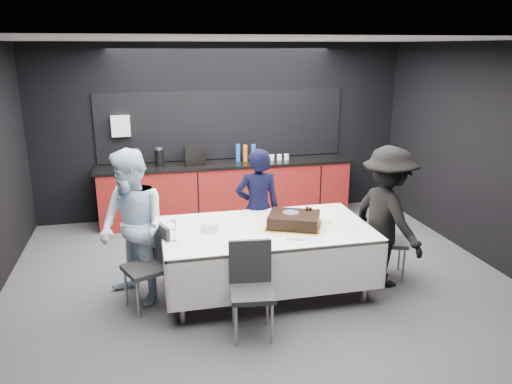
# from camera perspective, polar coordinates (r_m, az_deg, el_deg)

# --- Properties ---
(ground) EXTENTS (6.00, 6.00, 0.00)m
(ground) POSITION_cam_1_polar(r_m,az_deg,el_deg) (6.27, 0.21, -9.50)
(ground) COLOR #47474D
(ground) RESTS_ON ground
(room_shell) EXTENTS (6.04, 5.04, 2.82)m
(room_shell) POSITION_cam_1_polar(r_m,az_deg,el_deg) (5.71, 0.23, 7.53)
(room_shell) COLOR white
(room_shell) RESTS_ON ground
(kitchenette) EXTENTS (4.10, 0.64, 2.05)m
(kitchenette) POSITION_cam_1_polar(r_m,az_deg,el_deg) (8.11, -3.49, 0.65)
(kitchenette) COLOR maroon
(kitchenette) RESTS_ON ground
(party_table) EXTENTS (2.32, 1.32, 0.78)m
(party_table) POSITION_cam_1_polar(r_m,az_deg,el_deg) (5.66, 1.15, -5.37)
(party_table) COLOR #99999E
(party_table) RESTS_ON ground
(cake_assembly) EXTENTS (0.74, 0.69, 0.18)m
(cake_assembly) POSITION_cam_1_polar(r_m,az_deg,el_deg) (5.62, 4.36, -3.23)
(cake_assembly) COLOR gold
(cake_assembly) RESTS_ON party_table
(plate_stack) EXTENTS (0.21, 0.21, 0.10)m
(plate_stack) POSITION_cam_1_polar(r_m,az_deg,el_deg) (5.52, -5.31, -3.90)
(plate_stack) COLOR white
(plate_stack) RESTS_ON party_table
(loose_plate_near) EXTENTS (0.22, 0.22, 0.01)m
(loose_plate_near) POSITION_cam_1_polar(r_m,az_deg,el_deg) (5.14, -2.58, -5.97)
(loose_plate_near) COLOR white
(loose_plate_near) RESTS_ON party_table
(loose_plate_right_a) EXTENTS (0.20, 0.20, 0.01)m
(loose_plate_right_a) POSITION_cam_1_polar(r_m,az_deg,el_deg) (5.84, 7.76, -3.33)
(loose_plate_right_a) COLOR white
(loose_plate_right_a) RESTS_ON party_table
(loose_plate_right_b) EXTENTS (0.21, 0.21, 0.01)m
(loose_plate_right_b) POSITION_cam_1_polar(r_m,az_deg,el_deg) (5.65, 10.69, -4.15)
(loose_plate_right_b) COLOR white
(loose_plate_right_b) RESTS_ON party_table
(loose_plate_far) EXTENTS (0.18, 0.18, 0.01)m
(loose_plate_far) POSITION_cam_1_polar(r_m,az_deg,el_deg) (5.94, 1.65, -2.81)
(loose_plate_far) COLOR white
(loose_plate_far) RESTS_ON party_table
(fork_pile) EXTENTS (0.21, 0.17, 0.03)m
(fork_pile) POSITION_cam_1_polar(r_m,az_deg,el_deg) (5.30, 4.55, -5.20)
(fork_pile) COLOR white
(fork_pile) RESTS_ON party_table
(champagne_flute) EXTENTS (0.06, 0.06, 0.22)m
(champagne_flute) POSITION_cam_1_polar(r_m,az_deg,el_deg) (5.24, -9.38, -3.92)
(champagne_flute) COLOR white
(champagne_flute) RESTS_ON party_table
(chair_left) EXTENTS (0.55, 0.55, 0.92)m
(chair_left) POSITION_cam_1_polar(r_m,az_deg,el_deg) (5.50, -11.80, -7.59)
(chair_left) COLOR #2B2B30
(chair_left) RESTS_ON ground
(chair_right) EXTENTS (0.54, 0.54, 0.92)m
(chair_right) POSITION_cam_1_polar(r_m,az_deg,el_deg) (6.27, 14.27, -4.70)
(chair_right) COLOR #2B2B30
(chair_right) RESTS_ON ground
(chair_near) EXTENTS (0.47, 0.47, 0.92)m
(chair_near) POSITION_cam_1_polar(r_m,az_deg,el_deg) (4.92, -0.55, -10.20)
(chair_near) COLOR #2B2B30
(chair_near) RESTS_ON ground
(person_center) EXTENTS (0.57, 0.38, 1.54)m
(person_center) POSITION_cam_1_polar(r_m,az_deg,el_deg) (6.26, 0.20, -1.93)
(person_center) COLOR black
(person_center) RESTS_ON ground
(person_left) EXTENTS (1.00, 1.05, 1.71)m
(person_left) POSITION_cam_1_polar(r_m,az_deg,el_deg) (5.54, -13.92, -4.01)
(person_left) COLOR silver
(person_left) RESTS_ON ground
(person_right) EXTENTS (0.84, 1.18, 1.66)m
(person_right) POSITION_cam_1_polar(r_m,az_deg,el_deg) (5.96, 14.74, -2.81)
(person_right) COLOR black
(person_right) RESTS_ON ground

